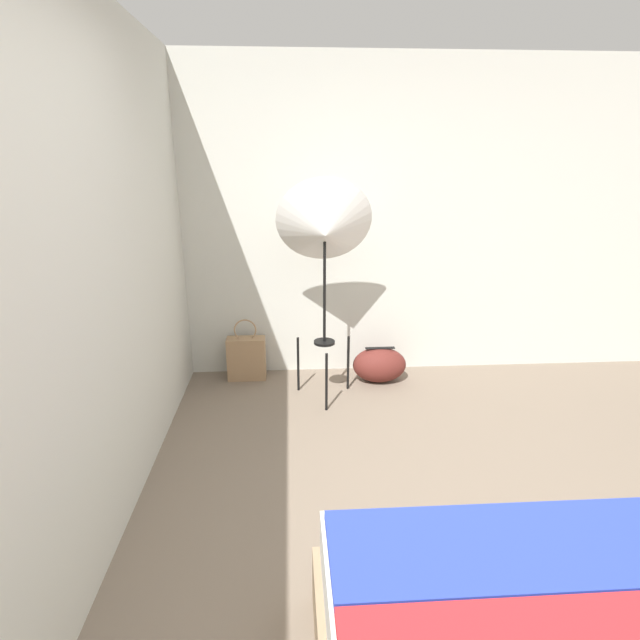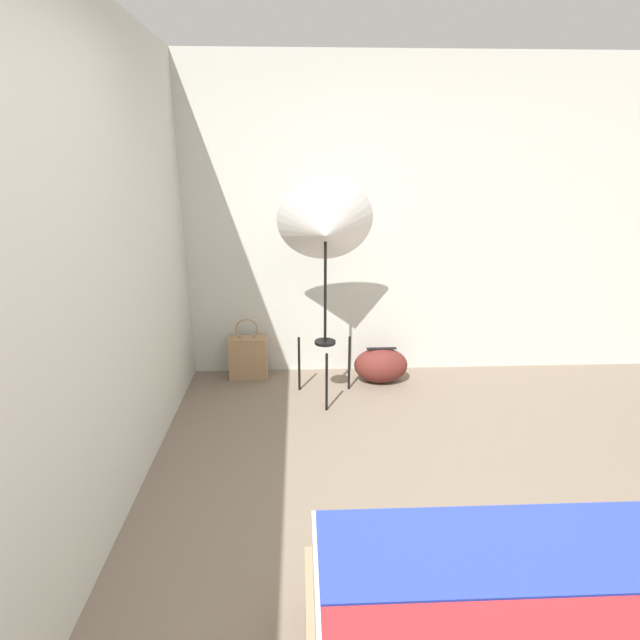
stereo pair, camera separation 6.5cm
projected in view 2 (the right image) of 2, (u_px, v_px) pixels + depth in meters
The scene contains 6 objects.
ground_plane at pixel (451, 617), 2.09m from camera, with size 14.00×14.00×0.00m, color #756656.
wall_back at pixel (373, 223), 4.14m from camera, with size 8.00×0.05×2.60m.
wall_side_left at pixel (112, 265), 2.56m from camera, with size 0.05×8.00×2.60m.
photo_umbrella at pixel (325, 230), 3.59m from camera, with size 0.71×0.49×1.70m.
tote_bag at pixel (248, 357), 4.28m from camera, with size 0.32×0.14×0.54m.
duffel_bag at pixel (381, 365), 4.22m from camera, with size 0.45×0.30×0.31m.
Camera 2 is at (-0.61, -1.57, 1.83)m, focal length 28.00 mm.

